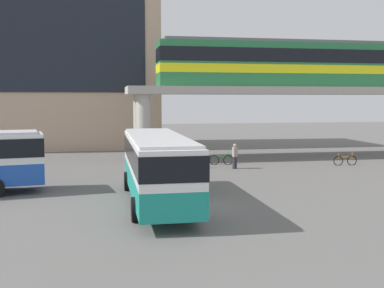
% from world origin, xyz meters
% --- Properties ---
extents(ground_plane, '(120.00, 120.00, 0.00)m').
position_xyz_m(ground_plane, '(0.00, 10.00, 0.00)').
color(ground_plane, '#605E5B').
extents(station_building, '(30.40, 10.34, 20.32)m').
position_xyz_m(station_building, '(-13.75, 29.48, 10.17)').
color(station_building, tan).
rests_on(station_building, ground_plane).
extents(elevated_platform, '(30.07, 5.58, 5.86)m').
position_xyz_m(elevated_platform, '(12.85, 17.29, 4.97)').
color(elevated_platform, '#ADA89E').
rests_on(elevated_platform, ground_plane).
extents(train, '(21.18, 2.96, 3.84)m').
position_xyz_m(train, '(10.90, 17.29, 7.83)').
color(train, '#26723F').
rests_on(train, elevated_platform).
extents(bus_main, '(2.80, 11.05, 3.22)m').
position_xyz_m(bus_main, '(-1.52, 1.24, 1.99)').
color(bus_main, teal).
rests_on(bus_main, ground_plane).
extents(bicycle_orange, '(1.79, 0.20, 1.04)m').
position_xyz_m(bicycle_orange, '(13.55, 11.47, 0.36)').
color(bicycle_orange, black).
rests_on(bicycle_orange, ground_plane).
extents(bicycle_green, '(1.78, 0.35, 1.04)m').
position_xyz_m(bicycle_green, '(4.59, 13.43, 0.36)').
color(bicycle_green, black).
rests_on(bicycle_green, ground_plane).
extents(bicycle_blue, '(1.78, 0.31, 1.04)m').
position_xyz_m(bicycle_blue, '(2.38, 12.21, 0.36)').
color(bicycle_blue, black).
rests_on(bicycle_blue, ground_plane).
extents(pedestrian_at_kerb, '(0.32, 0.42, 1.76)m').
position_xyz_m(pedestrian_at_kerb, '(5.04, 11.29, 0.83)').
color(pedestrian_at_kerb, '#26262D').
rests_on(pedestrian_at_kerb, ground_plane).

